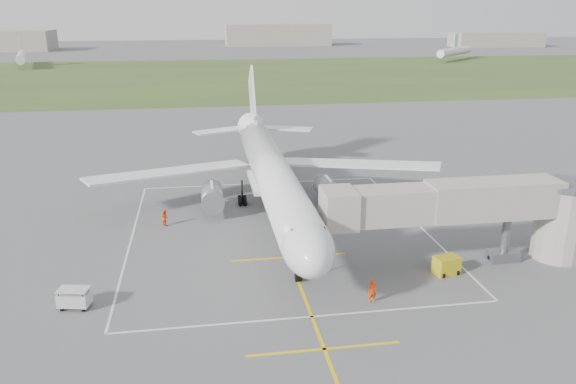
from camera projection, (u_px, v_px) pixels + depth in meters
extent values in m
plane|color=#5A5B5D|center=(274.00, 217.00, 58.15)|extent=(700.00, 700.00, 0.00)
cube|color=#375023|center=(220.00, 76.00, 180.14)|extent=(700.00, 120.00, 0.02)
cube|color=yellow|center=(281.00, 235.00, 53.45)|extent=(0.25, 60.00, 0.01)
cube|color=yellow|center=(324.00, 349.00, 35.62)|extent=(10.00, 0.25, 0.01)
cube|color=yellow|center=(289.00, 257.00, 48.76)|extent=(10.00, 0.25, 0.01)
cube|color=silver|center=(261.00, 183.00, 69.41)|extent=(28.00, 0.20, 0.01)
cube|color=silver|center=(312.00, 317.00, 39.38)|extent=(28.00, 0.20, 0.01)
cube|color=silver|center=(131.00, 240.00, 52.30)|extent=(0.20, 32.00, 0.01)
cube|color=silver|center=(417.00, 223.00, 56.49)|extent=(0.20, 32.00, 0.01)
cylinder|color=silver|center=(273.00, 176.00, 56.75)|extent=(3.80, 36.00, 3.80)
ellipsoid|color=silver|center=(307.00, 246.00, 39.86)|extent=(3.80, 7.22, 3.80)
cube|color=black|center=(310.00, 238.00, 38.68)|extent=(2.40, 1.60, 0.99)
cone|color=silver|center=(253.00, 130.00, 75.86)|extent=(3.80, 6.00, 3.80)
cube|color=silver|center=(357.00, 164.00, 64.21)|extent=(17.93, 11.24, 1.23)
cube|color=silver|center=(171.00, 172.00, 61.07)|extent=(17.93, 11.24, 1.23)
cube|color=silver|center=(270.00, 182.00, 60.04)|extent=(4.20, 8.00, 0.50)
cube|color=silver|center=(252.00, 98.00, 75.18)|extent=(0.30, 7.89, 8.65)
cube|color=silver|center=(254.00, 123.00, 74.05)|extent=(0.35, 5.00, 1.20)
cube|color=silver|center=(284.00, 128.00, 76.14)|extent=(7.85, 5.03, 0.20)
cube|color=silver|center=(222.00, 130.00, 74.89)|extent=(7.85, 5.03, 0.20)
cylinder|color=gray|center=(327.00, 190.00, 60.83)|extent=(2.30, 4.20, 2.30)
cube|color=silver|center=(328.00, 183.00, 60.30)|extent=(0.25, 2.40, 1.20)
cylinder|color=gray|center=(212.00, 195.00, 58.97)|extent=(2.30, 4.20, 2.30)
cube|color=silver|center=(212.00, 189.00, 58.44)|extent=(0.25, 2.40, 1.20)
cylinder|color=black|center=(298.00, 266.00, 44.14)|extent=(0.18, 0.18, 2.60)
cylinder|color=black|center=(297.00, 276.00, 44.40)|extent=(0.28, 0.80, 0.80)
cylinder|color=black|center=(300.00, 276.00, 44.43)|extent=(0.28, 0.80, 0.80)
cylinder|color=black|center=(294.00, 190.00, 62.37)|extent=(0.22, 0.22, 2.80)
cylinder|color=black|center=(292.00, 199.00, 62.29)|extent=(0.32, 0.96, 0.96)
cylinder|color=black|center=(297.00, 198.00, 62.37)|extent=(0.32, 0.96, 0.96)
cylinder|color=black|center=(291.00, 197.00, 62.94)|extent=(0.32, 0.96, 0.96)
cylinder|color=black|center=(296.00, 197.00, 63.03)|extent=(0.32, 0.96, 0.96)
cylinder|color=black|center=(242.00, 192.00, 61.50)|extent=(0.22, 0.22, 2.80)
cylinder|color=black|center=(240.00, 201.00, 61.42)|extent=(0.32, 0.96, 0.96)
cylinder|color=black|center=(245.00, 201.00, 61.50)|extent=(0.32, 0.96, 0.96)
cylinder|color=black|center=(240.00, 199.00, 62.07)|extent=(0.32, 0.96, 0.96)
cylinder|color=black|center=(245.00, 199.00, 62.16)|extent=(0.32, 0.96, 0.96)
cube|color=gray|center=(392.00, 205.00, 44.89)|extent=(11.09, 2.90, 2.80)
cube|color=gray|center=(493.00, 199.00, 46.17)|extent=(11.09, 3.10, 3.00)
cube|color=gray|center=(339.00, 208.00, 44.24)|extent=(2.60, 3.40, 3.00)
cylinder|color=slate|center=(505.00, 238.00, 47.52)|extent=(0.70, 0.70, 4.20)
cube|color=slate|center=(503.00, 256.00, 48.03)|extent=(2.60, 1.40, 0.90)
cylinder|color=gray|center=(561.00, 222.00, 47.93)|extent=(4.40, 4.40, 6.40)
cylinder|color=slate|center=(567.00, 184.00, 46.87)|extent=(5.00, 5.00, 0.30)
cylinder|color=black|center=(492.00, 257.00, 47.92)|extent=(0.70, 0.30, 0.70)
cylinder|color=black|center=(514.00, 256.00, 48.22)|extent=(0.70, 0.30, 0.70)
cube|color=gold|center=(446.00, 265.00, 45.55)|extent=(2.22, 1.69, 1.49)
cylinder|color=black|center=(443.00, 275.00, 44.99)|extent=(0.29, 0.47, 0.44)
cylinder|color=black|center=(457.00, 272.00, 45.48)|extent=(0.29, 0.47, 0.44)
cube|color=silver|center=(74.00, 299.00, 40.32)|extent=(2.40, 1.72, 0.96)
cube|color=silver|center=(73.00, 289.00, 40.09)|extent=(2.40, 1.72, 0.07)
cylinder|color=black|center=(59.00, 300.00, 39.81)|extent=(0.07, 0.07, 1.13)
cylinder|color=black|center=(83.00, 300.00, 39.73)|extent=(0.07, 0.07, 1.13)
cylinder|color=black|center=(65.00, 293.00, 40.80)|extent=(0.07, 0.07, 1.13)
cylinder|color=black|center=(89.00, 293.00, 40.72)|extent=(0.07, 0.07, 1.13)
cylinder|color=black|center=(62.00, 309.00, 40.08)|extent=(0.22, 0.37, 0.35)
cylinder|color=black|center=(83.00, 309.00, 40.01)|extent=(0.22, 0.37, 0.35)
cylinder|color=black|center=(68.00, 302.00, 40.99)|extent=(0.22, 0.37, 0.35)
cylinder|color=black|center=(89.00, 303.00, 40.92)|extent=(0.22, 0.37, 0.35)
imported|color=#F03F07|center=(372.00, 291.00, 41.02)|extent=(0.69, 0.46, 1.87)
imported|color=#ED4107|center=(165.00, 218.00, 55.72)|extent=(0.99, 1.00, 1.62)
cube|color=gray|center=(278.00, 35.00, 325.02)|extent=(60.00, 20.00, 12.00)
cube|color=gray|center=(496.00, 39.00, 315.45)|extent=(50.00, 18.00, 8.00)
cylinder|color=silver|center=(21.00, 57.00, 208.30)|extent=(10.78, 31.83, 3.20)
cube|color=silver|center=(20.00, 44.00, 206.90)|extent=(1.25, 3.96, 5.50)
cylinder|color=silver|center=(455.00, 52.00, 233.52)|extent=(24.91, 24.87, 3.20)
cube|color=silver|center=(456.00, 40.00, 232.12)|extent=(3.04, 3.04, 5.50)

